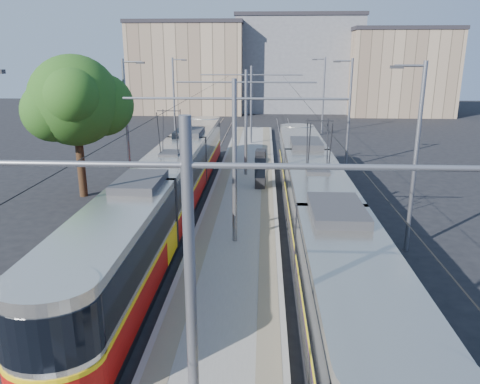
{
  "coord_description": "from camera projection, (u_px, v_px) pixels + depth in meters",
  "views": [
    {
      "loc": [
        1.24,
        -11.26,
        8.2
      ],
      "look_at": [
        0.06,
        11.21,
        1.6
      ],
      "focal_mm": 35.0,
      "sensor_mm": 36.0,
      "label": 1
    }
  ],
  "objects": [
    {
      "name": "shelter",
      "position": [
        261.0,
        168.0,
        28.77
      ],
      "size": [
        0.71,
        1.1,
        2.35
      ],
      "rotation": [
        0.0,
        0.0,
        -0.05
      ],
      "color": "black",
      "rests_on": "platform"
    },
    {
      "name": "building_centre",
      "position": [
        296.0,
        63.0,
        72.22
      ],
      "size": [
        18.36,
        14.28,
        13.95
      ],
      "color": "gray",
      "rests_on": "ground"
    },
    {
      "name": "building_left",
      "position": [
        190.0,
        68.0,
        69.35
      ],
      "size": [
        16.32,
        12.24,
        12.86
      ],
      "color": "tan",
      "rests_on": "ground"
    },
    {
      "name": "tactile_strip_right",
      "position": [
        267.0,
        186.0,
        29.29
      ],
      "size": [
        0.7,
        50.0,
        0.01
      ],
      "primitive_type": "cube",
      "color": "gray",
      "rests_on": "platform"
    },
    {
      "name": "tram_right",
      "position": [
        316.0,
        202.0,
        21.02
      ],
      "size": [
        2.43,
        29.44,
        5.5
      ],
      "color": "black",
      "rests_on": "ground"
    },
    {
      "name": "street_lamps",
      "position": [
        247.0,
        116.0,
        32.1
      ],
      "size": [
        15.18,
        38.22,
        8.0
      ],
      "color": "gray",
      "rests_on": "ground"
    },
    {
      "name": "platform",
      "position": [
        244.0,
        188.0,
        29.41
      ],
      "size": [
        4.0,
        50.0,
        0.3
      ],
      "primitive_type": "cube",
      "color": "gray",
      "rests_on": "ground"
    },
    {
      "name": "tactile_strip_left",
      "position": [
        221.0,
        186.0,
        29.43
      ],
      "size": [
        0.7,
        50.0,
        0.01
      ],
      "primitive_type": "cube",
      "color": "gray",
      "rests_on": "platform"
    },
    {
      "name": "tree",
      "position": [
        82.0,
        102.0,
        26.94
      ],
      "size": [
        5.7,
        5.27,
        8.29
      ],
      "color": "#382314",
      "rests_on": "ground"
    },
    {
      "name": "tram_left",
      "position": [
        172.0,
        183.0,
        24.62
      ],
      "size": [
        2.43,
        30.68,
        5.5
      ],
      "color": "black",
      "rests_on": "ground"
    },
    {
      "name": "rails",
      "position": [
        244.0,
        190.0,
        29.44
      ],
      "size": [
        8.71,
        70.0,
        0.03
      ],
      "color": "gray",
      "rests_on": "ground"
    },
    {
      "name": "building_right",
      "position": [
        398.0,
        72.0,
        66.06
      ],
      "size": [
        14.28,
        10.2,
        11.87
      ],
      "color": "tan",
      "rests_on": "ground"
    },
    {
      "name": "ground",
      "position": [
        217.0,
        358.0,
        13.16
      ],
      "size": [
        160.0,
        160.0,
        0.0
      ],
      "primitive_type": "plane",
      "color": "black",
      "rests_on": "ground"
    },
    {
      "name": "catenary",
      "position": [
        242.0,
        125.0,
        25.45
      ],
      "size": [
        9.2,
        70.0,
        7.0
      ],
      "color": "gray",
      "rests_on": "platform"
    }
  ]
}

